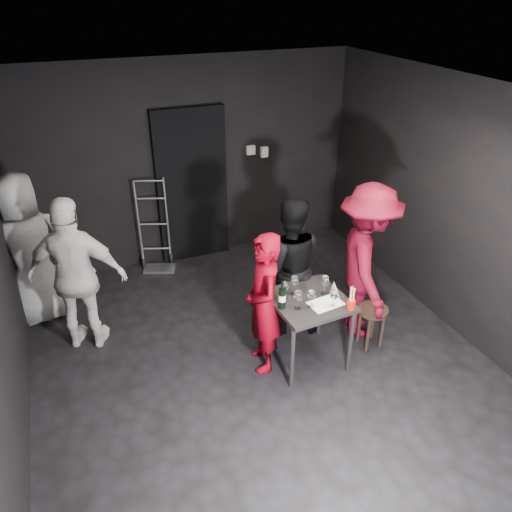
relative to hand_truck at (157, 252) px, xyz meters
name	(u,v)px	position (x,y,z in m)	size (l,w,h in m)	color
floor	(260,360)	(0.58, -2.31, -0.23)	(4.50, 5.00, 0.02)	black
ceiling	(262,96)	(0.58, -2.31, 2.47)	(4.50, 5.00, 0.02)	silver
wall_back	(189,164)	(0.58, 0.19, 1.12)	(4.50, 0.04, 2.70)	black
wall_front	(446,463)	(0.58, -4.81, 1.12)	(4.50, 0.04, 2.70)	black
wall_right	(457,210)	(2.83, -2.31, 1.12)	(0.04, 5.00, 2.70)	black
doorway	(192,186)	(0.58, 0.13, 0.82)	(0.95, 0.10, 2.10)	black
wallbox_upper	(251,150)	(1.43, 0.14, 1.22)	(0.12, 0.06, 0.12)	#B7B7B2
wallbox_lower	(264,152)	(1.63, 0.14, 1.17)	(0.10, 0.06, 0.14)	#B7B7B2
hand_truck	(157,252)	(0.00, 0.00, 0.00)	(0.42, 0.35, 1.26)	#B2B2B7
tasting_table	(309,307)	(1.04, -2.46, 0.42)	(0.72, 0.72, 0.75)	black
stool	(372,317)	(1.78, -2.50, 0.14)	(0.32, 0.32, 0.47)	black
server_red	(263,304)	(0.59, -2.36, 0.51)	(0.54, 0.35, 1.48)	#73000E
woman_black	(289,263)	(1.10, -1.86, 0.60)	(0.80, 0.44, 1.66)	black
man_maroon	(368,251)	(1.82, -2.23, 0.79)	(1.31, 0.61, 2.04)	#4E0514
bystander_cream	(75,266)	(-1.04, -1.35, 0.75)	(1.14, 0.55, 1.95)	silver
bystander_grey	(27,238)	(-1.48, -0.64, 0.81)	(1.01, 0.55, 2.07)	gray
tasting_mat	(326,303)	(1.15, -2.58, 0.53)	(0.32, 0.22, 0.00)	white
wine_glass_a	(298,299)	(0.86, -2.55, 0.63)	(0.08, 0.08, 0.21)	white
wine_glass_b	(285,290)	(0.82, -2.36, 0.62)	(0.08, 0.08, 0.20)	white
wine_glass_c	(294,285)	(0.94, -2.32, 0.63)	(0.08, 0.08, 0.22)	white
wine_glass_d	(311,298)	(0.99, -2.58, 0.62)	(0.08, 0.08, 0.20)	white
wine_glass_e	(334,298)	(1.20, -2.65, 0.61)	(0.07, 0.07, 0.18)	white
wine_glass_f	(325,284)	(1.22, -2.43, 0.63)	(0.08, 0.08, 0.22)	white
wine_bottle	(282,298)	(0.73, -2.49, 0.64)	(0.07, 0.07, 0.29)	black
breadstick_cup	(352,298)	(1.33, -2.75, 0.64)	(0.08, 0.08, 0.26)	#AD1208
reserved_card	(333,291)	(1.29, -2.49, 0.58)	(0.09, 0.14, 0.11)	white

